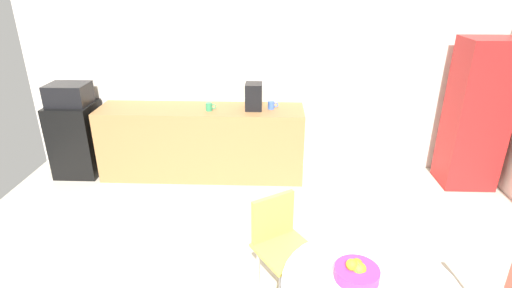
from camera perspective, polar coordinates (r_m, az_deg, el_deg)
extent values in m
cube|color=silver|center=(5.12, 0.70, 10.48)|extent=(6.00, 0.10, 2.60)
cube|color=#9E7042|center=(5.12, -7.67, 0.27)|extent=(2.53, 0.60, 0.90)
cube|color=black|center=(5.62, -24.15, 0.64)|extent=(0.54, 0.54, 0.93)
cube|color=black|center=(5.44, -25.17, 6.45)|extent=(0.48, 0.38, 0.26)
cube|color=#B21E1E|center=(5.37, 28.93, 3.62)|extent=(0.60, 0.50, 1.78)
cylinder|color=white|center=(2.56, 16.03, -19.10)|extent=(1.04, 1.04, 0.03)
cylinder|color=silver|center=(3.34, 8.14, -18.44)|extent=(0.02, 0.02, 0.42)
cylinder|color=silver|center=(3.53, 4.83, -15.64)|extent=(0.02, 0.02, 0.42)
cylinder|color=silver|center=(3.39, 0.30, -17.42)|extent=(0.02, 0.02, 0.42)
cube|color=#D8CC4C|center=(3.22, 4.30, -14.94)|extent=(0.58, 0.58, 0.03)
cube|color=#D8CC4C|center=(3.23, 2.43, -10.35)|extent=(0.34, 0.24, 0.38)
cylinder|color=#D8338C|center=(2.55, 14.18, -17.46)|extent=(0.27, 0.27, 0.07)
sphere|color=yellow|center=(2.53, 14.66, -16.82)|extent=(0.07, 0.07, 0.07)
sphere|color=#66B233|center=(2.53, 14.09, -16.70)|extent=(0.07, 0.07, 0.07)
sphere|color=orange|center=(2.56, 14.18, -16.27)|extent=(0.07, 0.07, 0.07)
sphere|color=#66B233|center=(2.52, 14.39, -16.91)|extent=(0.07, 0.07, 0.07)
sphere|color=yellow|center=(2.51, 13.50, -16.41)|extent=(0.07, 0.07, 0.07)
cylinder|color=#338C59|center=(4.85, -6.74, 5.29)|extent=(0.08, 0.08, 0.09)
torus|color=#338C59|center=(4.84, -6.06, 5.34)|extent=(0.06, 0.01, 0.06)
cylinder|color=#3F66BF|center=(4.89, 2.16, 5.56)|extent=(0.08, 0.08, 0.09)
torus|color=#3F66BF|center=(4.88, 2.85, 5.60)|extent=(0.06, 0.01, 0.06)
cube|color=black|center=(4.84, -0.32, 6.81)|extent=(0.20, 0.24, 0.32)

